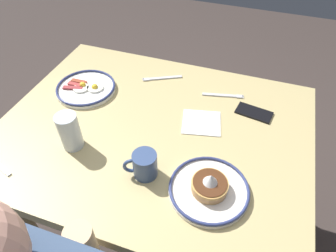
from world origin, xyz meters
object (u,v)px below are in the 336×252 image
at_px(plate_center_pancakes, 209,188).
at_px(paper_napkin, 201,123).
at_px(coffee_mug, 144,165).
at_px(fork_far, 223,95).
at_px(cell_phone, 254,113).
at_px(fork_near, 162,78).
at_px(drinking_glass, 70,133).
at_px(plate_near_main, 86,88).

height_order(plate_center_pancakes, paper_napkin, plate_center_pancakes).
xyz_separation_m(coffee_mug, fork_far, (-0.17, -0.50, -0.05)).
distance_m(plate_center_pancakes, cell_phone, 0.44).
relative_size(cell_phone, fork_near, 0.84).
height_order(plate_center_pancakes, fork_far, plate_center_pancakes).
relative_size(coffee_mug, drinking_glass, 0.77).
height_order(drinking_glass, fork_far, drinking_glass).
bearing_deg(fork_far, paper_napkin, 76.46).
xyz_separation_m(plate_near_main, coffee_mug, (-0.42, 0.34, 0.04)).
distance_m(plate_center_pancakes, fork_near, 0.64).
height_order(coffee_mug, cell_phone, coffee_mug).
xyz_separation_m(coffee_mug, cell_phone, (-0.31, -0.43, -0.04)).
bearing_deg(plate_near_main, coffee_mug, 141.08).
distance_m(cell_phone, paper_napkin, 0.23).
bearing_deg(drinking_glass, paper_napkin, -147.31).
distance_m(cell_phone, fork_far, 0.16).
bearing_deg(plate_near_main, plate_center_pancakes, 152.18).
bearing_deg(fork_far, drinking_glass, 44.93).
xyz_separation_m(plate_center_pancakes, paper_napkin, (0.10, -0.30, -0.02)).
height_order(fork_near, fork_far, same).
distance_m(coffee_mug, fork_near, 0.55).
bearing_deg(fork_near, paper_napkin, 137.46).
bearing_deg(cell_phone, fork_near, -3.58).
bearing_deg(paper_napkin, fork_near, -42.54).
bearing_deg(cell_phone, plate_center_pancakes, 88.12).
relative_size(plate_center_pancakes, paper_napkin, 1.74).
distance_m(plate_center_pancakes, paper_napkin, 0.32).
bearing_deg(plate_center_pancakes, drinking_glass, -3.81).
relative_size(fork_near, fork_far, 0.97).
bearing_deg(fork_near, drinking_glass, 71.25).
distance_m(plate_center_pancakes, drinking_glass, 0.52).
bearing_deg(cell_phone, drinking_glass, 42.59).
xyz_separation_m(paper_napkin, fork_near, (0.25, -0.23, 0.00)).
distance_m(plate_near_main, plate_center_pancakes, 0.72).
distance_m(plate_center_pancakes, fork_far, 0.50).
bearing_deg(fork_far, plate_near_main, 15.24).
bearing_deg(paper_napkin, drinking_glass, 32.69).
relative_size(plate_center_pancakes, fork_near, 1.51).
distance_m(plate_near_main, paper_napkin, 0.54).
xyz_separation_m(coffee_mug, drinking_glass, (0.30, -0.03, 0.02)).
distance_m(coffee_mug, cell_phone, 0.53).
relative_size(drinking_glass, fork_near, 0.83).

